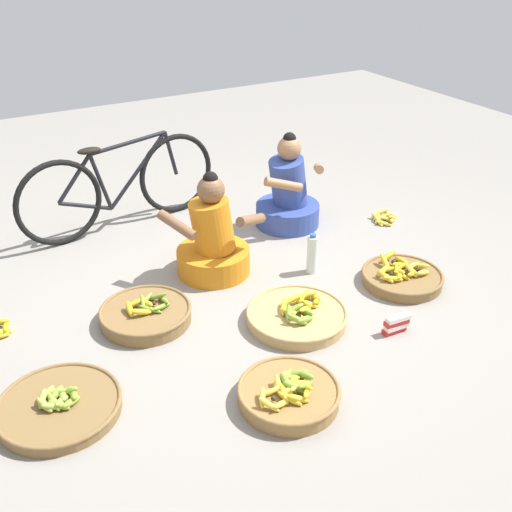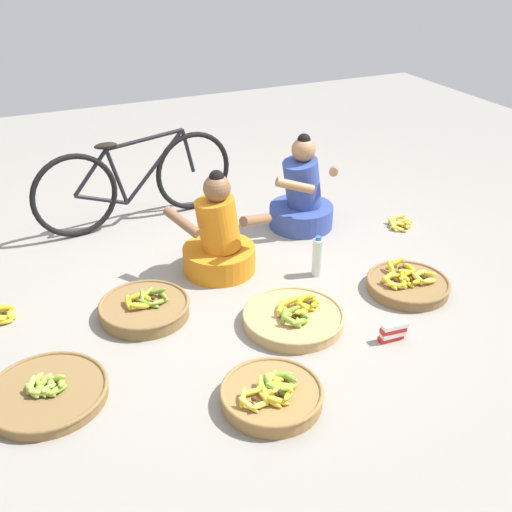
{
  "view_description": "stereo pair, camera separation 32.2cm",
  "coord_description": "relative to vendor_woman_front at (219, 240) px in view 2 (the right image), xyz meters",
  "views": [
    {
      "loc": [
        -1.69,
        -3.17,
        2.25
      ],
      "look_at": [
        0.0,
        -0.2,
        0.35
      ],
      "focal_mm": 43.15,
      "sensor_mm": 36.0,
      "label": 1
    },
    {
      "loc": [
        -1.41,
        -3.31,
        2.25
      ],
      "look_at": [
        0.0,
        -0.2,
        0.35
      ],
      "focal_mm": 43.15,
      "sensor_mm": 36.0,
      "label": 2
    }
  ],
  "objects": [
    {
      "name": "ground_plane",
      "position": [
        0.07,
        -0.3,
        -0.24
      ],
      "size": [
        10.0,
        10.0,
        0.0
      ],
      "primitive_type": "plane",
      "color": "gray"
    },
    {
      "name": "vendor_woman_front",
      "position": [
        0.0,
        0.0,
        0.0
      ],
      "size": [
        0.72,
        0.55,
        0.76
      ],
      "color": "orange",
      "rests_on": "ground"
    },
    {
      "name": "vendor_woman_behind",
      "position": [
        0.88,
        0.39,
        0.01
      ],
      "size": [
        0.7,
        0.52,
        0.78
      ],
      "color": "#334793",
      "rests_on": "ground"
    },
    {
      "name": "bicycle_leaning",
      "position": [
        -0.31,
        1.03,
        0.12
      ],
      "size": [
        1.7,
        0.25,
        0.73
      ],
      "color": "black",
      "rests_on": "ground"
    },
    {
      "name": "banana_basket_back_center",
      "position": [
        1.07,
        -0.79,
        -0.19
      ],
      "size": [
        0.56,
        0.56,
        0.16
      ],
      "color": "brown",
      "rests_on": "ground"
    },
    {
      "name": "banana_basket_front_left",
      "position": [
        0.18,
        -0.82,
        -0.19
      ],
      "size": [
        0.64,
        0.64,
        0.16
      ],
      "color": "tan",
      "rests_on": "ground"
    },
    {
      "name": "banana_basket_mid_right",
      "position": [
        -1.33,
        -0.89,
        -0.2
      ],
      "size": [
        0.65,
        0.65,
        0.13
      ],
      "color": "brown",
      "rests_on": "ground"
    },
    {
      "name": "banana_basket_mid_left",
      "position": [
        -0.65,
        -0.34,
        -0.19
      ],
      "size": [
        0.58,
        0.58,
        0.16
      ],
      "color": "brown",
      "rests_on": "ground"
    },
    {
      "name": "banana_basket_front_right",
      "position": [
        -0.26,
        -1.41,
        -0.18
      ],
      "size": [
        0.55,
        0.55,
        0.17
      ],
      "color": "olive",
      "rests_on": "ground"
    },
    {
      "name": "loose_bananas_near_vendor",
      "position": [
        1.62,
        0.05,
        -0.21
      ],
      "size": [
        0.25,
        0.28,
        0.09
      ],
      "color": "yellow",
      "rests_on": "ground"
    },
    {
      "name": "water_bottle",
      "position": [
        0.61,
        -0.35,
        -0.1
      ],
      "size": [
        0.08,
        0.08,
        0.3
      ],
      "color": "silver",
      "rests_on": "ground"
    },
    {
      "name": "packet_carton_stack",
      "position": [
        0.65,
        -1.21,
        -0.18
      ],
      "size": [
        0.17,
        0.07,
        0.12
      ],
      "color": "red",
      "rests_on": "ground"
    }
  ]
}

